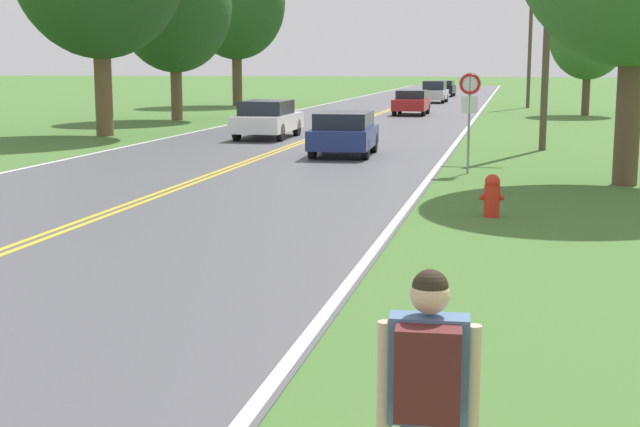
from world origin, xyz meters
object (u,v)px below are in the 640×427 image
car_white_sedan_mid_near (267,119)px  tree_far_back (236,2)px  traffic_sign (470,98)px  tree_behind_sign (589,34)px  tree_mid_treeline (174,6)px  hitchhiker_person (428,386)px  car_dark_blue_hatchback_approaching (344,132)px  car_red_sedan_mid_far (412,102)px  car_silver_sedan_receding (434,92)px  car_black_hatchback_distant (444,88)px  fire_hydrant (492,195)px

car_white_sedan_mid_near → tree_far_back: bearing=19.5°
tree_far_back → car_white_sedan_mid_near: tree_far_back is taller
traffic_sign → tree_behind_sign: tree_behind_sign is taller
tree_far_back → tree_mid_treeline: bearing=-83.5°
tree_far_back → traffic_sign: bearing=-63.7°
hitchhiker_person → tree_far_back: bearing=14.9°
hitchhiker_person → car_dark_blue_hatchback_approaching: size_ratio=0.47×
hitchhiker_person → car_red_sedan_mid_far: size_ratio=0.44×
traffic_sign → tree_behind_sign: bearing=80.0°
traffic_sign → tree_far_back: size_ratio=0.24×
tree_behind_sign → car_silver_sedan_receding: (-10.01, 14.64, -3.77)m
traffic_sign → car_black_hatchback_distant: (-5.18, 57.30, -1.27)m
traffic_sign → tree_far_back: tree_far_back is taller
fire_hydrant → car_red_sedan_mid_far: 34.97m
car_dark_blue_hatchback_approaching → car_black_hatchback_distant: car_black_hatchback_distant is taller
car_white_sedan_mid_near → traffic_sign: bearing=-140.1°
car_white_sedan_mid_near → car_red_sedan_mid_far: car_white_sedan_mid_near is taller
tree_behind_sign → car_silver_sedan_receding: bearing=124.4°
fire_hydrant → car_dark_blue_hatchback_approaching: size_ratio=0.22×
fire_hydrant → car_red_sedan_mid_far: size_ratio=0.21×
car_red_sedan_mid_far → traffic_sign: bearing=9.5°
tree_behind_sign → car_silver_sedan_receding: tree_behind_sign is taller
tree_far_back → car_silver_sedan_receding: size_ratio=2.60×
traffic_sign → tree_mid_treeline: (-16.28, 20.20, 3.83)m
fire_hydrant → tree_mid_treeline: 32.52m
hitchhiker_person → tree_far_back: (-18.92, 56.10, 6.07)m
car_dark_blue_hatchback_approaching → car_white_sedan_mid_near: (-4.26, 5.99, 0.02)m
tree_behind_sign → car_dark_blue_hatchback_approaching: tree_behind_sign is taller
fire_hydrant → tree_behind_sign: tree_behind_sign is taller
tree_behind_sign → car_red_sedan_mid_far: size_ratio=1.76×
traffic_sign → car_dark_blue_hatchback_approaching: 5.90m
tree_behind_sign → tree_mid_treeline: 23.39m
tree_behind_sign → car_dark_blue_hatchback_approaching: size_ratio=1.90×
tree_behind_sign → car_black_hatchback_distant: (-10.35, 27.87, -3.81)m
traffic_sign → car_black_hatchback_distant: bearing=95.2°
tree_far_back → car_red_sedan_mid_far: tree_far_back is taller
tree_far_back → car_dark_blue_hatchback_approaching: (13.97, -32.73, -6.40)m
traffic_sign → car_white_sedan_mid_near: traffic_sign is taller
tree_far_back → hitchhiker_person: bearing=-71.4°
traffic_sign → car_red_sedan_mid_far: traffic_sign is taller
car_white_sedan_mid_near → tree_behind_sign: bearing=-35.4°
traffic_sign → car_dark_blue_hatchback_approaching: traffic_sign is taller
car_dark_blue_hatchback_approaching → hitchhiker_person: bearing=9.4°
traffic_sign → tree_behind_sign: (5.17, 29.43, 2.54)m
hitchhiker_person → car_red_sedan_mid_far: hitchhiker_person is taller
traffic_sign → car_silver_sedan_receding: 44.35m
fire_hydrant → car_white_sedan_mid_near: bearing=118.8°
car_red_sedan_mid_far → car_black_hatchback_distant: bearing=-179.2°
fire_hydrant → tree_far_back: (-18.98, 43.60, 6.74)m
tree_behind_sign → tree_mid_treeline: bearing=-156.7°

